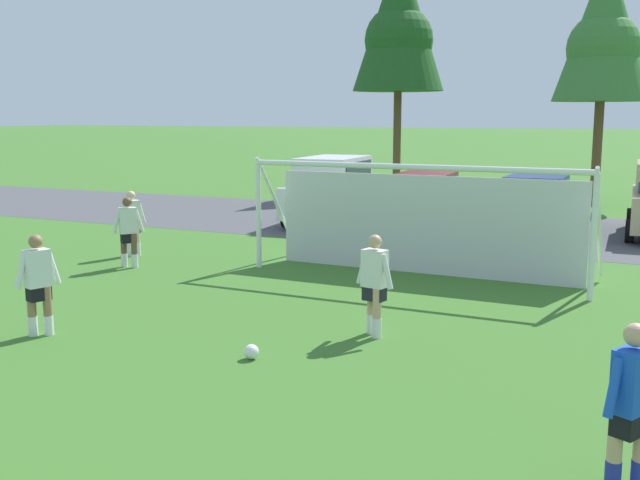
{
  "coord_description": "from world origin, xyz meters",
  "views": [
    {
      "loc": [
        6.42,
        -1.06,
        3.48
      ],
      "look_at": [
        0.92,
        10.74,
        1.32
      ],
      "focal_mm": 42.02,
      "sensor_mm": 36.0,
      "label": 1
    }
  ],
  "objects_px": {
    "parked_car_slot_left": "(424,200)",
    "parked_car_slot_far_left": "(332,189)",
    "soccer_ball": "(251,352)",
    "player_winger_right": "(132,223)",
    "parked_car_slot_center_left": "(535,204)",
    "player_defender_far": "(128,232)",
    "player_striker_near": "(374,285)",
    "player_winger_left": "(38,285)",
    "player_midfield_center": "(631,409)",
    "soccer_goal": "(421,217)"
  },
  "relations": [
    {
      "from": "parked_car_slot_left",
      "to": "parked_car_slot_far_left",
      "type": "bearing_deg",
      "value": -174.17
    },
    {
      "from": "parked_car_slot_far_left",
      "to": "parked_car_slot_left",
      "type": "distance_m",
      "value": 3.08
    },
    {
      "from": "soccer_ball",
      "to": "player_winger_right",
      "type": "distance_m",
      "value": 8.98
    },
    {
      "from": "player_winger_right",
      "to": "parked_car_slot_far_left",
      "type": "height_order",
      "value": "parked_car_slot_far_left"
    },
    {
      "from": "player_winger_right",
      "to": "parked_car_slot_left",
      "type": "bearing_deg",
      "value": 56.22
    },
    {
      "from": "parked_car_slot_center_left",
      "to": "player_defender_far",
      "type": "bearing_deg",
      "value": -129.72
    },
    {
      "from": "player_striker_near",
      "to": "parked_car_slot_far_left",
      "type": "height_order",
      "value": "parked_car_slot_far_left"
    },
    {
      "from": "player_winger_left",
      "to": "player_midfield_center",
      "type": "bearing_deg",
      "value": -9.77
    },
    {
      "from": "player_winger_left",
      "to": "parked_car_slot_center_left",
      "type": "xyz_separation_m",
      "value": [
        5.41,
        14.24,
        0.05
      ]
    },
    {
      "from": "parked_car_slot_center_left",
      "to": "soccer_goal",
      "type": "bearing_deg",
      "value": -100.06
    },
    {
      "from": "soccer_goal",
      "to": "player_striker_near",
      "type": "xyz_separation_m",
      "value": [
        0.73,
        -4.75,
        -0.47
      ]
    },
    {
      "from": "player_winger_left",
      "to": "player_winger_right",
      "type": "distance_m",
      "value": 6.95
    },
    {
      "from": "player_winger_left",
      "to": "player_winger_right",
      "type": "bearing_deg",
      "value": 116.92
    },
    {
      "from": "player_defender_far",
      "to": "player_midfield_center",
      "type": "bearing_deg",
      "value": -30.42
    },
    {
      "from": "soccer_goal",
      "to": "player_winger_right",
      "type": "distance_m",
      "value": 7.33
    },
    {
      "from": "player_striker_near",
      "to": "player_winger_left",
      "type": "distance_m",
      "value": 5.35
    },
    {
      "from": "player_midfield_center",
      "to": "parked_car_slot_center_left",
      "type": "relative_size",
      "value": 0.39
    },
    {
      "from": "soccer_ball",
      "to": "parked_car_slot_center_left",
      "type": "xyz_separation_m",
      "value": [
        1.74,
        13.85,
        0.77
      ]
    },
    {
      "from": "player_winger_right",
      "to": "parked_car_slot_center_left",
      "type": "distance_m",
      "value": 11.74
    },
    {
      "from": "player_defender_far",
      "to": "soccer_goal",
      "type": "bearing_deg",
      "value": 17.44
    },
    {
      "from": "soccer_goal",
      "to": "player_striker_near",
      "type": "bearing_deg",
      "value": -81.28
    },
    {
      "from": "soccer_ball",
      "to": "parked_car_slot_far_left",
      "type": "xyz_separation_m",
      "value": [
        -4.66,
        13.28,
        1.0
      ]
    },
    {
      "from": "parked_car_slot_center_left",
      "to": "player_striker_near",
      "type": "bearing_deg",
      "value": -92.65
    },
    {
      "from": "player_striker_near",
      "to": "player_midfield_center",
      "type": "distance_m",
      "value": 5.46
    },
    {
      "from": "soccer_ball",
      "to": "parked_car_slot_far_left",
      "type": "height_order",
      "value": "parked_car_slot_far_left"
    },
    {
      "from": "soccer_ball",
      "to": "player_winger_left",
      "type": "distance_m",
      "value": 3.76
    },
    {
      "from": "soccer_ball",
      "to": "parked_car_slot_left",
      "type": "distance_m",
      "value": 13.7
    },
    {
      "from": "parked_car_slot_far_left",
      "to": "player_winger_left",
      "type": "bearing_deg",
      "value": -85.83
    },
    {
      "from": "parked_car_slot_far_left",
      "to": "soccer_ball",
      "type": "bearing_deg",
      "value": -70.64
    },
    {
      "from": "player_midfield_center",
      "to": "player_winger_right",
      "type": "height_order",
      "value": "same"
    },
    {
      "from": "player_striker_near",
      "to": "player_winger_right",
      "type": "height_order",
      "value": "same"
    },
    {
      "from": "player_midfield_center",
      "to": "parked_car_slot_far_left",
      "type": "height_order",
      "value": "parked_car_slot_far_left"
    },
    {
      "from": "soccer_goal",
      "to": "soccer_ball",
      "type": "bearing_deg",
      "value": -93.95
    },
    {
      "from": "player_midfield_center",
      "to": "parked_car_slot_far_left",
      "type": "distance_m",
      "value": 18.07
    },
    {
      "from": "soccer_ball",
      "to": "player_winger_left",
      "type": "relative_size",
      "value": 0.13
    },
    {
      "from": "soccer_ball",
      "to": "player_winger_right",
      "type": "height_order",
      "value": "player_winger_right"
    },
    {
      "from": "parked_car_slot_left",
      "to": "soccer_goal",
      "type": "bearing_deg",
      "value": -73.49
    },
    {
      "from": "player_striker_near",
      "to": "player_winger_left",
      "type": "relative_size",
      "value": 1.0
    },
    {
      "from": "player_defender_far",
      "to": "player_winger_right",
      "type": "height_order",
      "value": "same"
    },
    {
      "from": "player_midfield_center",
      "to": "parked_car_slot_left",
      "type": "bearing_deg",
      "value": 113.53
    },
    {
      "from": "parked_car_slot_far_left",
      "to": "player_winger_right",
      "type": "bearing_deg",
      "value": -106.07
    },
    {
      "from": "soccer_ball",
      "to": "parked_car_slot_far_left",
      "type": "relative_size",
      "value": 0.05
    },
    {
      "from": "player_striker_near",
      "to": "parked_car_slot_left",
      "type": "relative_size",
      "value": 0.38
    },
    {
      "from": "player_winger_left",
      "to": "parked_car_slot_center_left",
      "type": "bearing_deg",
      "value": 69.21
    },
    {
      "from": "player_striker_near",
      "to": "parked_car_slot_center_left",
      "type": "relative_size",
      "value": 0.39
    },
    {
      "from": "parked_car_slot_far_left",
      "to": "parked_car_slot_left",
      "type": "relative_size",
      "value": 1.1
    },
    {
      "from": "soccer_goal",
      "to": "player_midfield_center",
      "type": "height_order",
      "value": "soccer_goal"
    },
    {
      "from": "player_winger_left",
      "to": "parked_car_slot_far_left",
      "type": "bearing_deg",
      "value": 94.17
    },
    {
      "from": "soccer_ball",
      "to": "parked_car_slot_far_left",
      "type": "bearing_deg",
      "value": 109.36
    },
    {
      "from": "player_midfield_center",
      "to": "parked_car_slot_center_left",
      "type": "bearing_deg",
      "value": 102.16
    }
  ]
}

